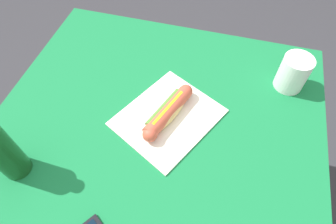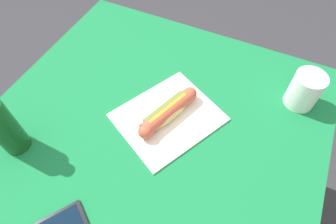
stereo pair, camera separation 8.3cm
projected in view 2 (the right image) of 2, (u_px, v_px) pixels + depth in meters
The scene contains 6 objects.
ground_plane at pixel (156, 210), 1.42m from camera, with size 6.00×6.00×0.00m, color #2D2D33.
dining_table at pixel (150, 156), 0.93m from camera, with size 1.00×0.97×0.73m.
paper_wrapper at pixel (168, 117), 0.85m from camera, with size 0.28×0.24×0.01m, color silver.
hot_dog at pixel (168, 112), 0.83m from camera, with size 0.22×0.11×0.05m.
soda_bottle at pixel (1, 125), 0.71m from camera, with size 0.07×0.07×0.24m.
drinking_cup at pixel (305, 90), 0.84m from camera, with size 0.09×0.09×0.11m, color white.
Camera 2 is at (-0.35, -0.23, 1.44)m, focal length 30.41 mm.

